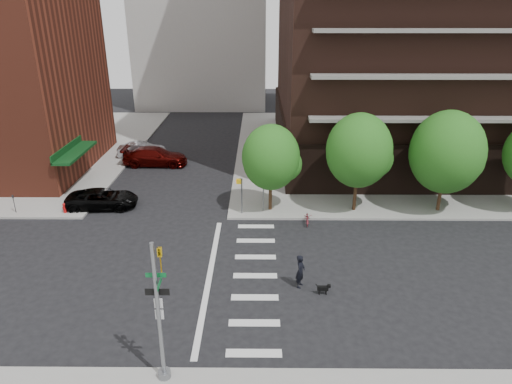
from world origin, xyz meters
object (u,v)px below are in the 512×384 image
Objects in this scene: parked_car_maroon at (155,156)px; parked_car_silver at (142,150)px; fire_hydrant at (65,207)px; dog_walker at (300,271)px; traffic_signal at (160,324)px; parked_car_black at (102,199)px; scooter at (308,218)px.

parked_car_maroon reaches higher than parked_car_silver.
dog_walker is at bearing -28.93° from fire_hydrant.
parked_car_maroon is 3.02m from parked_car_silver.
parked_car_black is (-7.73, 16.49, -2.00)m from traffic_signal.
parked_car_silver reaches higher than fire_hydrant.
fire_hydrant is at bearing 123.26° from traffic_signal.
scooter is at bearing 63.59° from traffic_signal.
parked_car_maroon is 3.83× the size of scooter.
traffic_signal is 1.03× the size of parked_car_maroon.
parked_car_silver is 2.44× the size of dog_walker.
parked_car_silver is 25.76m from dog_walker.
parked_car_silver reaches higher than parked_car_black.
traffic_signal is 26.75m from parked_car_maroon.
fire_hydrant is at bearing 82.02° from dog_walker.
parked_car_silver is (0.00, 11.93, 0.04)m from parked_car_black.
dog_walker is at bearing -130.89° from parked_car_black.
fire_hydrant is 0.40× the size of dog_walker.
parked_car_maroon is at bearing 51.98° from dog_walker.
parked_car_silver is (2.30, 13.13, 0.19)m from fire_hydrant.
parked_car_silver is 20.59m from scooter.
fire_hydrant reaches higher than scooter.
parked_car_maroon is 3.17× the size of dog_walker.
dog_walker is (-1.11, -7.47, 0.52)m from scooter.
scooter is (12.84, -12.03, -0.45)m from parked_car_maroon.
parked_car_maroon is (4.14, 10.73, 0.30)m from fire_hydrant.
parked_car_maroon is 22.75m from dog_walker.
parked_car_black is at bearing 170.37° from parked_car_maroon.
parked_car_black is 14.89m from scooter.
dog_walker is (15.87, -8.77, 0.37)m from fire_hydrant.
dog_walker reaches higher than parked_car_silver.
scooter is (16.98, -1.30, -0.15)m from fire_hydrant.
parked_car_maroon is 1.30× the size of parked_car_silver.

